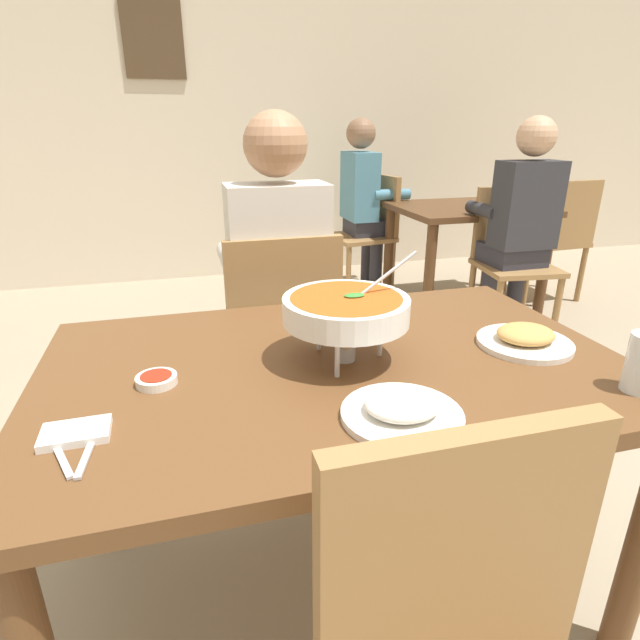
# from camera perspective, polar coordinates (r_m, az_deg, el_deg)

# --- Properties ---
(ground_plane) EXTENTS (16.00, 16.00, 0.00)m
(ground_plane) POSITION_cam_1_polar(r_m,az_deg,el_deg) (1.68, 1.53, -27.43)
(ground_plane) COLOR gray
(cafe_rear_partition) EXTENTS (10.00, 0.10, 3.00)m
(cafe_rear_partition) POSITION_cam_1_polar(r_m,az_deg,el_deg) (4.52, -12.19, 23.81)
(cafe_rear_partition) COLOR beige
(cafe_rear_partition) RESTS_ON ground_plane
(picture_frame_hung) EXTENTS (0.44, 0.03, 0.56)m
(picture_frame_hung) POSITION_cam_1_polar(r_m,az_deg,el_deg) (4.48, -18.33, 28.00)
(picture_frame_hung) COLOR #4C3823
(dining_table_main) EXTENTS (1.39, 0.88, 0.73)m
(dining_table_main) POSITION_cam_1_polar(r_m,az_deg,el_deg) (1.28, 1.80, -8.54)
(dining_table_main) COLOR brown
(dining_table_main) RESTS_ON ground_plane
(chair_diner_main) EXTENTS (0.44, 0.44, 0.90)m
(chair_diner_main) POSITION_cam_1_polar(r_m,az_deg,el_deg) (1.97, -4.47, -1.33)
(chair_diner_main) COLOR olive
(chair_diner_main) RESTS_ON ground_plane
(diner_main) EXTENTS (0.40, 0.45, 1.31)m
(diner_main) POSITION_cam_1_polar(r_m,az_deg,el_deg) (1.92, -4.86, 5.54)
(diner_main) COLOR #2D2D38
(diner_main) RESTS_ON ground_plane
(curry_bowl) EXTENTS (0.33, 0.30, 0.26)m
(curry_bowl) POSITION_cam_1_polar(r_m,az_deg,el_deg) (1.19, 2.97, 1.11)
(curry_bowl) COLOR silver
(curry_bowl) RESTS_ON dining_table_main
(rice_plate) EXTENTS (0.24, 0.24, 0.06)m
(rice_plate) POSITION_cam_1_polar(r_m,az_deg,el_deg) (1.01, 9.24, -9.91)
(rice_plate) COLOR white
(rice_plate) RESTS_ON dining_table_main
(appetizer_plate) EXTENTS (0.24, 0.24, 0.06)m
(appetizer_plate) POSITION_cam_1_polar(r_m,az_deg,el_deg) (1.41, 22.11, -1.94)
(appetizer_plate) COLOR white
(appetizer_plate) RESTS_ON dining_table_main
(sauce_dish) EXTENTS (0.09, 0.09, 0.02)m
(sauce_dish) POSITION_cam_1_polar(r_m,az_deg,el_deg) (1.18, -17.96, -6.40)
(sauce_dish) COLOR white
(sauce_dish) RESTS_ON dining_table_main
(napkin_folded) EXTENTS (0.12, 0.08, 0.02)m
(napkin_folded) POSITION_cam_1_polar(r_m,az_deg,el_deg) (1.05, -25.85, -11.40)
(napkin_folded) COLOR white
(napkin_folded) RESTS_ON dining_table_main
(fork_utensil) EXTENTS (0.08, 0.16, 0.01)m
(fork_utensil) POSITION_cam_1_polar(r_m,az_deg,el_deg) (1.02, -27.38, -13.13)
(fork_utensil) COLOR silver
(fork_utensil) RESTS_ON dining_table_main
(spoon_utensil) EXTENTS (0.03, 0.17, 0.01)m
(spoon_utensil) POSITION_cam_1_polar(r_m,az_deg,el_deg) (1.01, -24.54, -12.99)
(spoon_utensil) COLOR silver
(spoon_utensil) RESTS_ON dining_table_main
(dining_table_far) EXTENTS (1.00, 0.80, 0.73)m
(dining_table_far) POSITION_cam_1_polar(r_m,az_deg,el_deg) (3.81, 16.16, 10.36)
(dining_table_far) COLOR #51331C
(dining_table_far) RESTS_ON ground_plane
(chair_bg_left) EXTENTS (0.50, 0.50, 0.90)m
(chair_bg_left) POSITION_cam_1_polar(r_m,az_deg,el_deg) (4.05, 5.77, 10.41)
(chair_bg_left) COLOR olive
(chair_bg_left) RESTS_ON ground_plane
(chair_bg_middle) EXTENTS (0.50, 0.50, 0.90)m
(chair_bg_middle) POSITION_cam_1_polar(r_m,az_deg,el_deg) (3.43, 20.73, 7.16)
(chair_bg_middle) COLOR olive
(chair_bg_middle) RESTS_ON ground_plane
(chair_bg_right) EXTENTS (0.46, 0.46, 0.90)m
(chair_bg_right) POSITION_cam_1_polar(r_m,az_deg,el_deg) (4.15, 25.27, 8.78)
(chair_bg_right) COLOR olive
(chair_bg_right) RESTS_ON ground_plane
(patron_bg_left) EXTENTS (0.45, 0.40, 1.31)m
(patron_bg_left) POSITION_cam_1_polar(r_m,az_deg,el_deg) (4.03, 4.99, 13.78)
(patron_bg_left) COLOR #2D2D38
(patron_bg_left) RESTS_ON ground_plane
(patron_bg_middle) EXTENTS (0.40, 0.45, 1.31)m
(patron_bg_middle) POSITION_cam_1_polar(r_m,az_deg,el_deg) (3.30, 21.69, 10.76)
(patron_bg_middle) COLOR #2D2D38
(patron_bg_middle) RESTS_ON ground_plane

